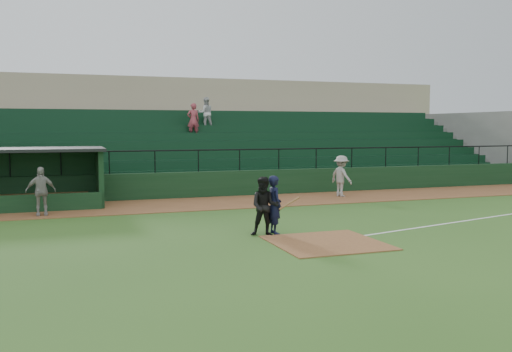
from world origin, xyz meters
name	(u,v)px	position (x,y,z in m)	size (l,w,h in m)	color
ground	(312,237)	(0.00, 0.00, 0.00)	(90.00, 90.00, 0.00)	#2E551B
warning_track	(233,202)	(0.00, 8.00, 0.01)	(40.00, 4.00, 0.03)	brown
home_plate_dirt	(327,243)	(0.00, -1.00, 0.01)	(3.00, 3.00, 0.03)	brown
foul_line	(497,216)	(8.00, 1.20, 0.01)	(18.00, 0.09, 0.01)	white
stadium_structure	(190,144)	(0.00, 16.46, 2.30)	(38.00, 13.08, 6.40)	black
batter_at_plate	(275,205)	(-0.89, 0.76, 0.90)	(1.02, 0.70, 1.79)	black
umpire	(265,206)	(-1.27, 0.58, 0.89)	(0.86, 0.67, 1.78)	black
runner	(341,176)	(5.32, 8.13, 0.98)	(1.23, 0.71, 1.91)	#9C9692
dugout_player_a	(41,191)	(-7.72, 6.77, 0.92)	(1.05, 0.44, 1.78)	gray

